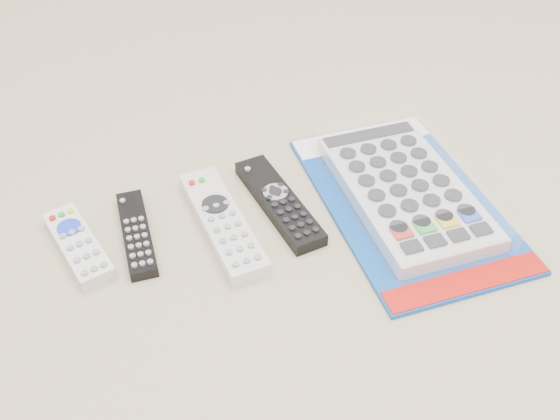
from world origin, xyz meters
name	(u,v)px	position (x,y,z in m)	size (l,w,h in m)	color
remote_small_grey	(78,245)	(-0.25, 0.05, 0.01)	(0.07, 0.15, 0.02)	silver
remote_slim_black	(137,234)	(-0.17, 0.04, 0.01)	(0.05, 0.16, 0.02)	black
remote_silver_dvd	(223,222)	(-0.06, 0.02, 0.01)	(0.06, 0.22, 0.02)	silver
remote_large_black	(279,202)	(0.03, 0.03, 0.01)	(0.06, 0.20, 0.02)	black
jumbo_remote_packaged	(406,189)	(0.20, -0.03, 0.02)	(0.25, 0.38, 0.05)	#0D4297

